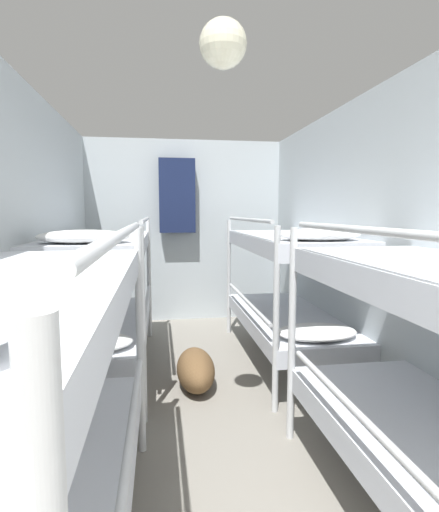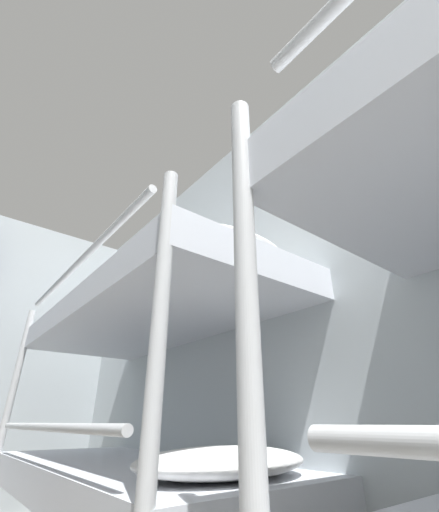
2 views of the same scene
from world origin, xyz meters
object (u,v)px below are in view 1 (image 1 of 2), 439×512
object	(u,v)px
duffel_bag	(196,369)
bunk_stack_left_far	(101,287)
bunk_stack_right_far	(289,282)
hanging_coat	(177,196)

from	to	relation	value
duffel_bag	bunk_stack_left_far	bearing A→B (deg)	152.49
bunk_stack_right_far	hanging_coat	distance (m)	1.98
bunk_stack_right_far	duffel_bag	xyz separation A→B (m)	(-0.89, -0.40, -0.60)
bunk_stack_left_far	bunk_stack_right_far	distance (m)	1.65
bunk_stack_left_far	hanging_coat	bearing A→B (deg)	64.80
duffel_bag	hanging_coat	bearing A→B (deg)	91.21
duffel_bag	hanging_coat	size ratio (longest dim) A/B	0.67
bunk_stack_left_far	duffel_bag	world-z (taller)	bunk_stack_left_far
hanging_coat	bunk_stack_right_far	bearing A→B (deg)	-58.77
bunk_stack_right_far	hanging_coat	xyz separation A→B (m)	(-0.93, 1.53, 0.83)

